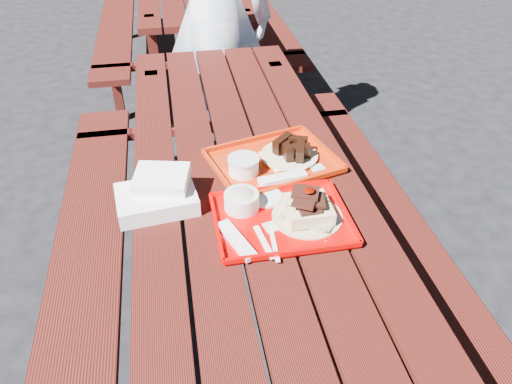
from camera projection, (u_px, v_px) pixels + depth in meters
ground at (250, 328)px, 2.09m from camera, size 60.00×60.00×0.00m
picnic_table_near at (248, 226)px, 1.75m from camera, size 1.41×2.40×0.75m
picnic_table_far at (189, 0)px, 3.96m from camera, size 1.41×2.40×0.75m
near_tray at (280, 211)px, 1.47m from camera, size 0.40×0.34×0.12m
far_tray at (272, 161)px, 1.70m from camera, size 0.47×0.41×0.07m
white_cloth at (158, 194)px, 1.52m from camera, size 0.26×0.21×0.10m
person at (215, 15)px, 2.70m from camera, size 0.73×0.61×1.72m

